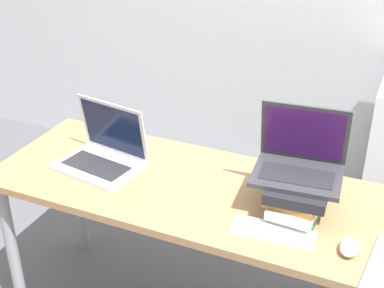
% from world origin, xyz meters
% --- Properties ---
extents(desk, '(1.72, 0.61, 0.71)m').
position_xyz_m(desk, '(0.00, 0.30, 0.63)').
color(desk, '#9E754C').
rests_on(desk, ground_plane).
extents(laptop_left, '(0.36, 0.29, 0.25)m').
position_xyz_m(laptop_left, '(-0.47, 0.31, 0.76)').
color(laptop_left, silver).
rests_on(laptop_left, desk).
extents(book_stack, '(0.22, 0.30, 0.12)m').
position_xyz_m(book_stack, '(0.33, 0.31, 0.77)').
color(book_stack, '#33753D').
rests_on(book_stack, desk).
extents(laptop_on_books, '(0.33, 0.26, 0.24)m').
position_xyz_m(laptop_on_books, '(0.31, 0.36, 0.88)').
color(laptop_on_books, '#333338').
rests_on(laptop_on_books, book_stack).
extents(wireless_keyboard, '(0.28, 0.12, 0.01)m').
position_xyz_m(wireless_keyboard, '(0.29, 0.15, 0.71)').
color(wireless_keyboard, white).
rests_on(wireless_keyboard, desk).
extents(mouse, '(0.06, 0.10, 0.04)m').
position_xyz_m(mouse, '(0.54, 0.15, 0.72)').
color(mouse, '#B2B2B7').
rests_on(mouse, desk).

